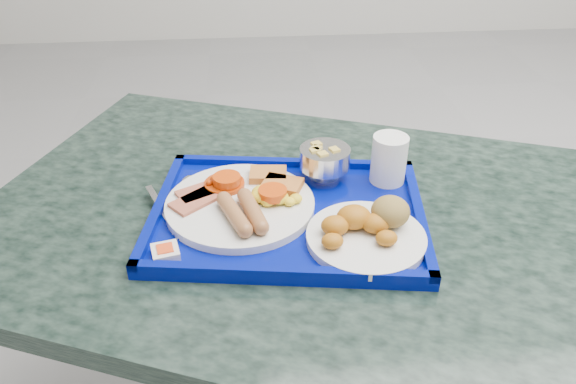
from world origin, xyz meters
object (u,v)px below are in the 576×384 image
Objects in this scene: main_plate at (244,201)px; juice_cup at (389,158)px; tray at (288,215)px; table at (306,290)px; fruit_bowl at (325,159)px; bread_plate at (368,229)px.

juice_cup is at bearing 13.87° from main_plate.
main_plate reaches higher than tray.
table is 0.29m from juice_cup.
fruit_bowl is at bearing 28.99° from main_plate.
tray is at bearing -16.05° from main_plate.
bread_plate reaches higher than tray.
tray reaches higher than table.
tray is 2.64× the size of bread_plate.
bread_plate is at bearing -51.09° from table.
main_plate is 2.75× the size of fruit_bowl.
table is 0.19m from tray.
fruit_bowl is (0.07, 0.10, 0.05)m from tray.
table is at bearing -156.16° from juice_cup.
table is 7.10× the size of bread_plate.
fruit_bowl reaches higher than main_plate.
bread_plate is (0.08, -0.10, 0.21)m from table.
table is 2.68× the size of tray.
fruit_bowl is (0.04, 0.08, 0.23)m from table.
fruit_bowl is at bearing 53.81° from tray.
juice_cup reaches higher than table.
bread_plate is 2.04× the size of fruit_bowl.
juice_cup reaches higher than main_plate.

